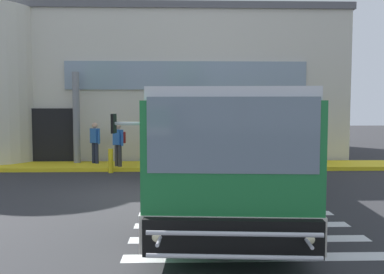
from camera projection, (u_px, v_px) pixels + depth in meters
ground_plane at (155, 193)px, 11.50m from camera, size 80.00×90.00×0.02m
bay_paint_stripes at (249, 239)px, 7.37m from camera, size 4.40×3.96×0.01m
terminal_building at (155, 90)px, 22.72m from camera, size 18.11×13.80×6.94m
boarding_curb at (162, 166)px, 16.28m from camera, size 20.31×2.00×0.15m
entry_support_column at (76, 118)px, 16.64m from camera, size 0.28×0.28×3.74m
bus_main_foreground at (222, 149)px, 10.66m from camera, size 3.77×11.02×2.70m
passenger_near_column at (95, 141)px, 16.49m from camera, size 0.47×0.41×1.68m
passenger_by_doorway at (119, 142)px, 15.61m from camera, size 0.52×0.51×1.68m
passenger_at_curb_edge at (152, 141)px, 16.09m from camera, size 0.58×0.30×1.68m
safety_bollard_yellow at (111, 161)px, 15.01m from camera, size 0.18×0.18×0.90m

